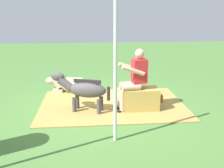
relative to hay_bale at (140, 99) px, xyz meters
The scene contains 8 objects.
ground_plane 0.95m from the hay_bale, 17.64° to the right, with size 24.00×24.00×0.00m, color #4C7A38.
hay_patch 0.74m from the hay_bale, 29.78° to the right, with size 3.37×2.29×0.02m, color #AD8C47.
hay_bale is the anchor object (origin of this frame).
person_seated 0.55m from the hay_bale, ahead, with size 0.69×0.47×1.38m.
pony_standing 1.30m from the hay_bale, ahead, with size 1.30×0.62×0.87m.
pony_lying 2.07m from the hay_bale, 41.12° to the right, with size 1.36×0.57×0.42m.
soda_bottle 0.71m from the hay_bale, 148.56° to the right, with size 0.07×0.07×0.25m.
tent_pole_left 1.83m from the hay_bale, 62.50° to the left, with size 0.06×0.06×2.48m, color silver.
Camera 1 is at (0.25, 5.67, 2.20)m, focal length 41.36 mm.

